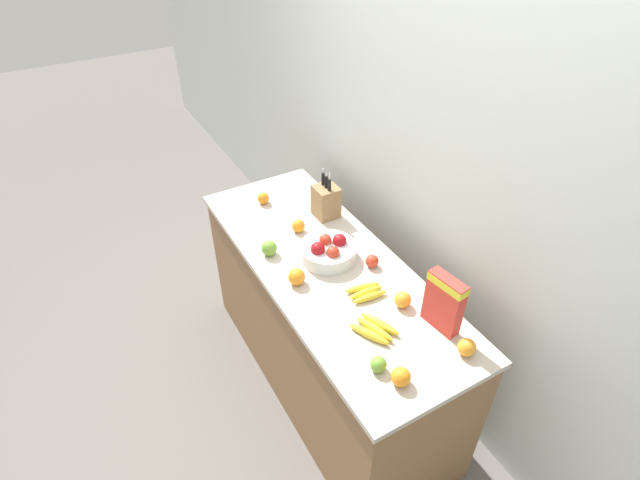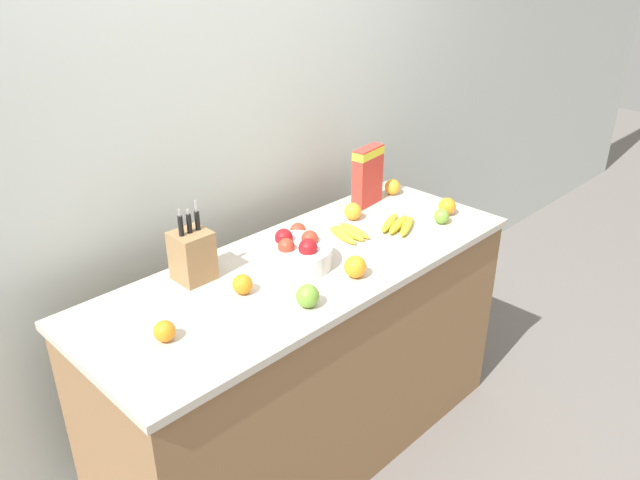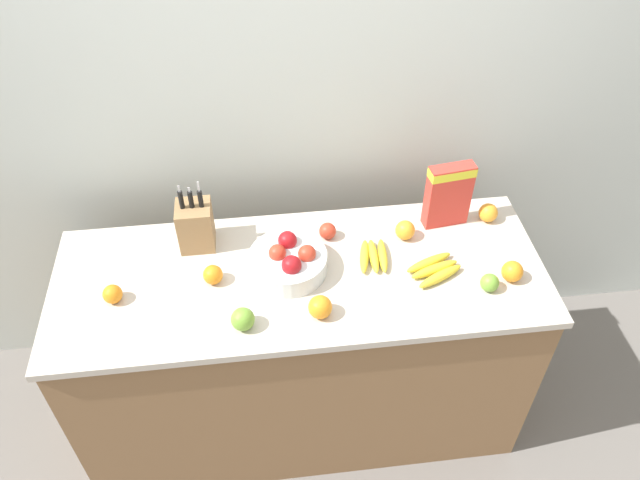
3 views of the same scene
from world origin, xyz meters
The scene contains 17 objects.
ground_plane centered at (0.00, 0.00, 0.00)m, with size 14.00×14.00×0.00m, color slate.
wall_back centered at (0.00, 0.56, 1.30)m, with size 9.00×0.06×2.60m.
counter centered at (0.00, 0.00, 0.47)m, with size 1.81×0.68×0.93m.
knife_block centered at (-0.37, 0.21, 1.02)m, with size 0.13×0.13×0.30m.
cereal_box centered at (0.60, 0.22, 1.08)m, with size 0.18×0.08×0.27m.
fruit_bowl centered at (-0.04, 0.03, 0.98)m, with size 0.29×0.29×0.13m.
banana_bunch_left centered at (0.49, -0.05, 0.95)m, with size 0.22×0.19×0.04m.
banana_bunch_right centered at (0.28, 0.04, 0.94)m, with size 0.13×0.18×0.03m.
apple_front centered at (0.66, -0.16, 0.96)m, with size 0.07×0.07×0.07m, color #6B9E33.
apple_near_bananas centered at (0.13, 0.18, 0.96)m, with size 0.07×0.07×0.07m, color red.
apple_by_knife_block centered at (-0.21, -0.22, 0.97)m, with size 0.08×0.08×0.08m, color #6B9E33.
orange_mid_right centered at (0.76, -0.12, 0.97)m, with size 0.08×0.08×0.08m, color orange.
orange_back_center centered at (-0.31, 0.00, 0.96)m, with size 0.07×0.07×0.07m, color orange.
orange_front_left centered at (0.42, 0.15, 0.97)m, with size 0.08×0.08×0.08m, color orange.
orange_mid_left centered at (0.77, 0.21, 0.97)m, with size 0.08×0.08×0.08m, color orange.
orange_front_right centered at (-0.66, -0.05, 0.96)m, with size 0.07×0.07×0.07m, color orange.
orange_by_cereal centered at (0.05, -0.20, 0.97)m, with size 0.08×0.08×0.08m, color orange.
Camera 1 is at (1.64, -0.98, 2.57)m, focal length 28.00 mm.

